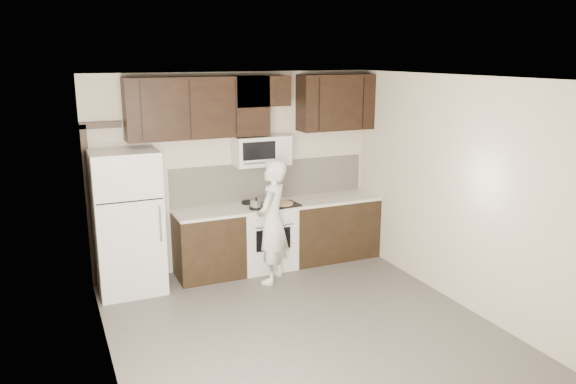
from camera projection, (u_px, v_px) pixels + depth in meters
floor at (305, 331)px, 6.10m from camera, size 4.50×4.50×0.00m
back_wall at (236, 171)px, 7.78m from camera, size 4.00×0.00×4.00m
ceiling at (307, 78)px, 5.46m from camera, size 4.50×4.50×0.00m
counter_run at (285, 233)px, 7.95m from camera, size 2.95×0.64×0.91m
stove at (265, 236)px, 7.83m from camera, size 0.76×0.66×0.94m
backsplash at (270, 180)px, 8.00m from camera, size 2.90×0.02×0.54m
upper_cabinets at (254, 104)px, 7.48m from camera, size 3.48×0.35×0.78m
microwave at (261, 150)px, 7.65m from camera, size 0.76×0.42×0.40m
refrigerator at (128, 222)px, 6.96m from camera, size 0.80×0.76×1.80m
door_trim at (92, 192)px, 7.02m from camera, size 0.50×0.08×2.12m
saucepan at (257, 204)px, 7.51m from camera, size 0.29×0.16×0.16m
baking_tray at (282, 205)px, 7.67m from camera, size 0.46×0.36×0.02m
pizza at (282, 203)px, 7.66m from camera, size 0.32×0.32×0.02m
person at (272, 222)px, 7.26m from camera, size 0.69×0.71×1.63m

